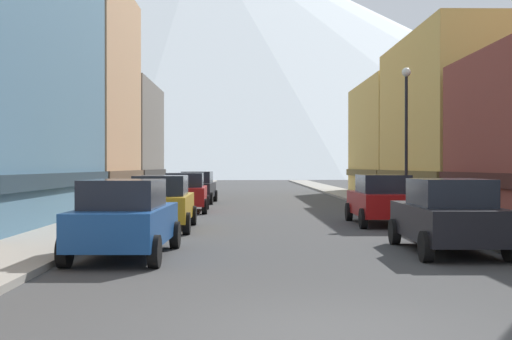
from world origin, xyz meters
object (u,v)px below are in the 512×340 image
car_left_1 (162,202)px  car_left_3 (197,187)px  car_left_2 (185,192)px  car_right_1 (382,199)px  car_right_0 (448,215)px  streetlamp_right (406,118)px  car_left_0 (125,218)px

car_left_1 → car_left_3: size_ratio=0.99×
car_left_1 → car_left_2: 8.66m
car_left_2 → car_right_1: same height
car_right_0 → streetlamp_right: 11.09m
car_right_0 → car_left_3: bearing=109.1°
car_left_2 → car_left_3: 7.29m
car_right_0 → car_right_1: same height
car_left_3 → car_left_2: bearing=-90.0°
car_left_3 → car_right_1: bearing=-61.7°
car_left_1 → streetlamp_right: 10.69m
car_left_3 → car_right_0: size_ratio=1.01×
car_right_0 → car_left_2: bearing=117.5°
car_left_0 → streetlamp_right: streetlamp_right is taller
car_left_1 → car_left_3: bearing=90.0°
car_left_0 → streetlamp_right: size_ratio=0.76×
car_right_0 → car_left_1: bearing=142.0°
car_right_0 → car_right_1: 7.77m
car_left_2 → car_left_3: size_ratio=1.00×
car_right_0 → car_left_0: bearing=-174.7°
car_left_1 → car_right_1: 7.81m
car_left_0 → car_left_3: 22.60m
car_left_3 → car_right_0: 23.18m
car_right_0 → streetlamp_right: size_ratio=0.76×
car_left_0 → car_right_0: bearing=5.3°
car_right_0 → streetlamp_right: (1.55, 10.54, 3.09)m
car_right_1 → streetlamp_right: size_ratio=0.75×
car_left_2 → car_right_0: size_ratio=1.00×
car_left_0 → car_right_0: same height
car_left_3 → car_right_0: (7.60, -21.90, 0.00)m
car_left_1 → car_right_0: same height
car_left_2 → car_left_0: bearing=-90.0°
car_right_0 → streetlamp_right: streetlamp_right is taller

